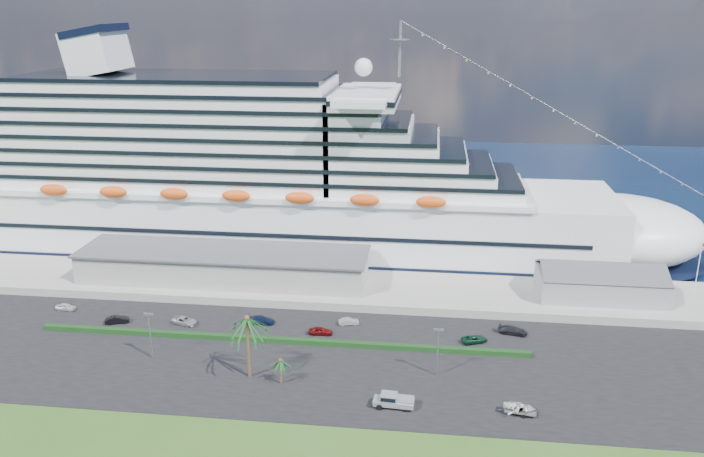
# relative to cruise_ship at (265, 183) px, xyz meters

# --- Properties ---
(ground) EXTENTS (420.00, 420.00, 0.00)m
(ground) POSITION_rel_cruise_ship_xyz_m (21.53, -64.00, -16.69)
(ground) COLOR #2F541C
(ground) RESTS_ON ground
(asphalt_lot) EXTENTS (140.00, 38.00, 0.12)m
(asphalt_lot) POSITION_rel_cruise_ship_xyz_m (21.53, -53.00, -16.63)
(asphalt_lot) COLOR black
(asphalt_lot) RESTS_ON ground
(wharf) EXTENTS (240.00, 20.00, 1.80)m
(wharf) POSITION_rel_cruise_ship_xyz_m (21.53, -24.00, -15.79)
(wharf) COLOR gray
(wharf) RESTS_ON ground
(water) EXTENTS (420.00, 160.00, 0.02)m
(water) POSITION_rel_cruise_ship_xyz_m (21.53, 66.00, -16.68)
(water) COLOR black
(water) RESTS_ON ground
(cruise_ship) EXTENTS (191.00, 38.00, 54.00)m
(cruise_ship) POSITION_rel_cruise_ship_xyz_m (0.00, 0.00, 0.00)
(cruise_ship) COLOR silver
(cruise_ship) RESTS_ON ground
(terminal_building) EXTENTS (61.00, 15.00, 6.30)m
(terminal_building) POSITION_rel_cruise_ship_xyz_m (-3.47, -24.00, -11.68)
(terminal_building) COLOR gray
(terminal_building) RESTS_ON wharf
(port_shed) EXTENTS (24.00, 12.31, 7.37)m
(port_shed) POSITION_rel_cruise_ship_xyz_m (73.53, -24.00, -12.30)
(port_shed) COLOR gray
(port_shed) RESTS_ON wharf
(flagpole) EXTENTS (1.08, 0.16, 12.00)m
(flagpole) POSITION_rel_cruise_ship_xyz_m (91.57, -24.00, -8.43)
(flagpole) COLOR silver
(flagpole) RESTS_ON wharf
(hedge) EXTENTS (88.00, 1.10, 0.90)m
(hedge) POSITION_rel_cruise_ship_xyz_m (13.53, -48.00, -16.12)
(hedge) COLOR black
(hedge) RESTS_ON asphalt_lot
(lamp_post_left) EXTENTS (1.60, 0.35, 8.27)m
(lamp_post_left) POSITION_rel_cruise_ship_xyz_m (-6.47, -56.00, -11.35)
(lamp_post_left) COLOR gray
(lamp_post_left) RESTS_ON asphalt_lot
(lamp_post_right) EXTENTS (1.60, 0.35, 8.27)m
(lamp_post_right) POSITION_rel_cruise_ship_xyz_m (41.53, -56.00, -11.35)
(lamp_post_right) COLOR gray
(lamp_post_right) RESTS_ON asphalt_lot
(palm_tall) EXTENTS (8.82, 8.82, 11.13)m
(palm_tall) POSITION_rel_cruise_ship_xyz_m (11.53, -60.00, -7.49)
(palm_tall) COLOR #47301E
(palm_tall) RESTS_ON ground
(palm_short) EXTENTS (3.53, 3.53, 4.56)m
(palm_short) POSITION_rel_cruise_ship_xyz_m (17.03, -61.50, -13.03)
(palm_short) COLOR #47301E
(palm_short) RESTS_ON ground
(parked_car_0) EXTENTS (4.03, 1.79, 1.35)m
(parked_car_0) POSITION_rel_cruise_ship_xyz_m (-30.91, -39.69, -15.90)
(parked_car_0) COLOR #BBBBBD
(parked_car_0) RESTS_ON asphalt_lot
(parked_car_1) EXTENTS (4.58, 2.95, 1.43)m
(parked_car_1) POSITION_rel_cruise_ship_xyz_m (-18.33, -43.98, -15.86)
(parked_car_1) COLOR black
(parked_car_1) RESTS_ON asphalt_lot
(parked_car_2) EXTENTS (5.31, 3.57, 1.35)m
(parked_car_2) POSITION_rel_cruise_ship_xyz_m (-5.63, -42.87, -15.90)
(parked_car_2) COLOR #A1A5AA
(parked_car_2) RESTS_ON asphalt_lot
(parked_car_3) EXTENTS (5.18, 2.25, 1.48)m
(parked_car_3) POSITION_rel_cruise_ship_xyz_m (8.61, -40.96, -15.83)
(parked_car_3) COLOR #111D3C
(parked_car_3) RESTS_ON asphalt_lot
(parked_car_4) EXTENTS (4.37, 1.99, 1.45)m
(parked_car_4) POSITION_rel_cruise_ship_xyz_m (20.50, -44.03, -15.85)
(parked_car_4) COLOR #640D0E
(parked_car_4) RESTS_ON asphalt_lot
(parked_car_5) EXTENTS (3.97, 2.06, 1.25)m
(parked_car_5) POSITION_rel_cruise_ship_xyz_m (25.08, -39.40, -15.95)
(parked_car_5) COLOR #A1A5A8
(parked_car_5) RESTS_ON asphalt_lot
(parked_car_6) EXTENTS (5.02, 3.63, 1.27)m
(parked_car_6) POSITION_rel_cruise_ship_xyz_m (48.08, -43.82, -15.94)
(parked_car_6) COLOR #0E3823
(parked_car_6) RESTS_ON asphalt_lot
(parked_car_7) EXTENTS (5.49, 3.11, 1.50)m
(parked_car_7) POSITION_rel_cruise_ship_xyz_m (55.23, -39.62, -15.83)
(parked_car_7) COLOR black
(parked_car_7) RESTS_ON asphalt_lot
(pickup_truck) EXTENTS (6.18, 2.56, 2.14)m
(pickup_truck) POSITION_rel_cruise_ship_xyz_m (35.07, -66.09, -15.40)
(pickup_truck) COLOR black
(pickup_truck) RESTS_ON asphalt_lot
(boat_trailer) EXTENTS (5.95, 4.29, 1.66)m
(boat_trailer) POSITION_rel_cruise_ship_xyz_m (53.67, -65.88, -15.48)
(boat_trailer) COLOR gray
(boat_trailer) RESTS_ON asphalt_lot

